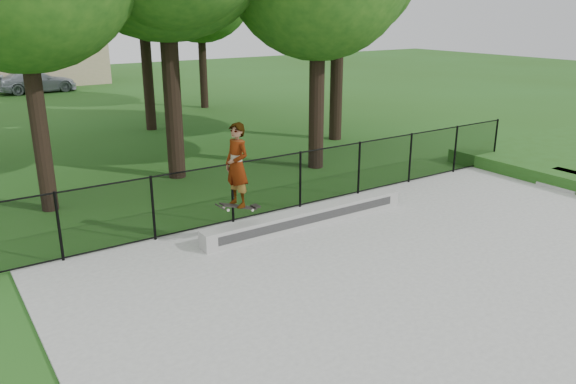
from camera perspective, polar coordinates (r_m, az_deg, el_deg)
name	(u,v)px	position (r m, az deg, el deg)	size (l,w,h in m)	color
ground	(486,300)	(10.96, 19.51, -10.29)	(100.00, 100.00, 0.00)	#254F16
concrete_slab	(487,298)	(10.95, 19.52, -10.16)	(14.00, 12.00, 0.06)	gray
grind_ledge	(308,217)	(13.50, 2.03, -2.57)	(5.56, 0.40, 0.41)	#9C9C98
car_c	(37,82)	(39.50, -24.17, 10.20)	(1.91, 4.32, 1.37)	#8F95A2
skater_airborne	(237,166)	(11.98, -5.21, 2.61)	(0.81, 0.72, 2.02)	black
chainlink_fence	(300,179)	(14.59, 1.26, 1.30)	(16.06, 0.06, 1.50)	black
concrete_steps	(568,182)	(18.45, 26.54, 0.89)	(1.07, 1.20, 0.45)	gray
distant_building	(8,53)	(44.04, -26.53, 12.50)	(12.40, 6.40, 4.30)	tan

